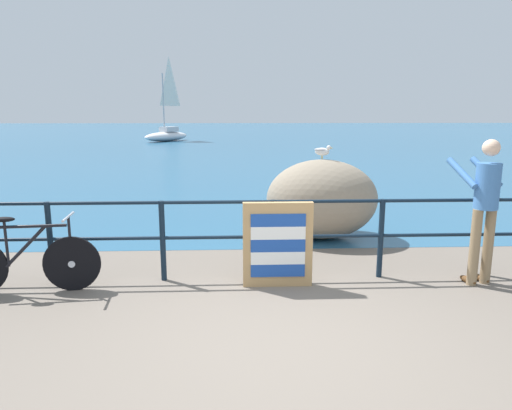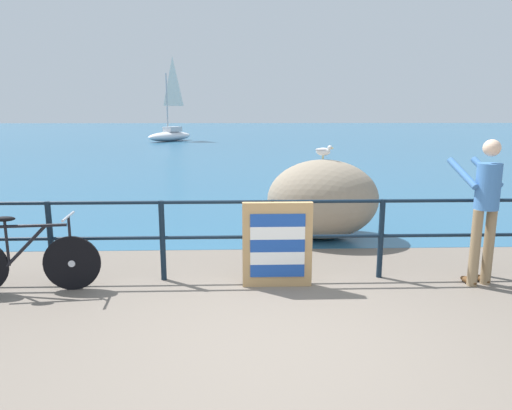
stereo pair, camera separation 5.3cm
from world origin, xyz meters
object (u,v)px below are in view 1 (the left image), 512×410
Objects in this scene: folded_deckchair_stack at (278,245)px; sailboat at (167,132)px; bicycle at (25,261)px; seagull at (322,151)px; breakwater_boulder_main at (322,199)px; person_at_railing at (484,205)px.

sailboat reaches higher than folded_deckchair_stack.
seagull is at bearing 25.63° from bicycle.
breakwater_boulder_main is at bearing 66.84° from folded_deckchair_stack.
person_at_railing is 1.71× the size of folded_deckchair_stack.
bicycle is 2.96m from folded_deckchair_stack.
bicycle is at bearing 38.44° from sailboat.
breakwater_boulder_main is at bearing 24.78° from bicycle.
seagull is (0.93, 2.26, 0.94)m from folded_deckchair_stack.
folded_deckchair_stack is at bearing -3.73° from bicycle.
seagull reaches higher than breakwater_boulder_main.
bicycle is 29.75m from sailboat.
person_at_railing reaches higher than bicycle.
breakwater_boulder_main is (-1.55, 2.21, -0.33)m from person_at_railing.
sailboat reaches higher than person_at_railing.
breakwater_boulder_main is at bearing 20.79° from person_at_railing.
sailboat reaches higher than seagull.
seagull is at bearing 67.57° from folded_deckchair_stack.
person_at_railing is 0.29× the size of sailboat.
folded_deckchair_stack is (2.96, 0.10, 0.13)m from bicycle.
folded_deckchair_stack is 2.62m from seagull.
seagull is (-0.00, 0.08, 0.80)m from breakwater_boulder_main.
seagull is at bearing 46.82° from sailboat.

